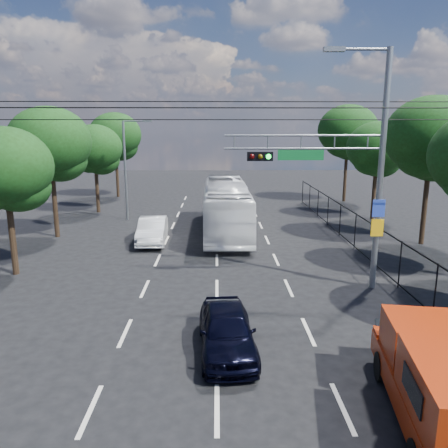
{
  "coord_description": "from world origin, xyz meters",
  "views": [
    {
      "loc": [
        0.02,
        -9.18,
        6.54
      ],
      "look_at": [
        0.29,
        7.76,
        2.8
      ],
      "focal_mm": 35.0,
      "sensor_mm": 36.0,
      "label": 1
    }
  ],
  "objects_px": {
    "navy_hatchback": "(227,330)",
    "white_bus": "(226,207)",
    "signal_mast": "(351,162)",
    "white_van": "(152,230)",
    "red_pickup": "(445,382)"
  },
  "relations": [
    {
      "from": "white_bus",
      "to": "red_pickup",
      "type": "bearing_deg",
      "value": -77.49
    },
    {
      "from": "navy_hatchback",
      "to": "white_bus",
      "type": "bearing_deg",
      "value": 85.41
    },
    {
      "from": "red_pickup",
      "to": "navy_hatchback",
      "type": "xyz_separation_m",
      "value": [
        -4.69,
        3.48,
        -0.44
      ]
    },
    {
      "from": "red_pickup",
      "to": "white_bus",
      "type": "bearing_deg",
      "value": 103.13
    },
    {
      "from": "signal_mast",
      "to": "navy_hatchback",
      "type": "relative_size",
      "value": 2.37
    },
    {
      "from": "signal_mast",
      "to": "red_pickup",
      "type": "bearing_deg",
      "value": -91.97
    },
    {
      "from": "navy_hatchback",
      "to": "white_bus",
      "type": "xyz_separation_m",
      "value": [
        0.3,
        15.33,
        0.93
      ]
    },
    {
      "from": "signal_mast",
      "to": "white_bus",
      "type": "bearing_deg",
      "value": 114.9
    },
    {
      "from": "red_pickup",
      "to": "white_van",
      "type": "height_order",
      "value": "red_pickup"
    },
    {
      "from": "navy_hatchback",
      "to": "white_bus",
      "type": "relative_size",
      "value": 0.35
    },
    {
      "from": "signal_mast",
      "to": "white_van",
      "type": "distance_m",
      "value": 12.62
    },
    {
      "from": "red_pickup",
      "to": "navy_hatchback",
      "type": "height_order",
      "value": "red_pickup"
    },
    {
      "from": "signal_mast",
      "to": "navy_hatchback",
      "type": "distance_m",
      "value": 8.55
    },
    {
      "from": "white_bus",
      "to": "signal_mast",
      "type": "bearing_deg",
      "value": -65.73
    },
    {
      "from": "signal_mast",
      "to": "white_van",
      "type": "bearing_deg",
      "value": 140.05
    }
  ]
}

